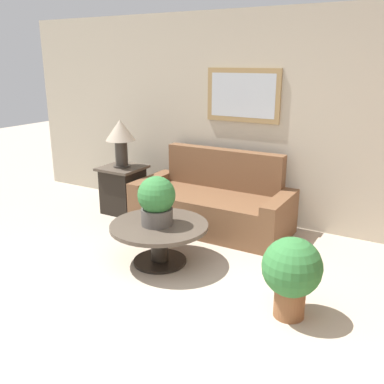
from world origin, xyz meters
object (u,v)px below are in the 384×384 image
object	(u,v)px
couch_main	(213,205)
potted_plant_on_table	(157,200)
table_lamp	(121,135)
side_table	(123,189)
coffee_table	(159,235)
potted_plant_floor	(292,272)

from	to	relation	value
couch_main	potted_plant_on_table	bearing A→B (deg)	-91.44
couch_main	table_lamp	distance (m)	1.54
side_table	table_lamp	distance (m)	0.75
coffee_table	side_table	xyz separation A→B (m)	(-1.31, 1.04, 0.02)
side_table	potted_plant_floor	world-z (taller)	potted_plant_floor
couch_main	coffee_table	size ratio (longest dim) A/B	1.93
coffee_table	potted_plant_floor	distance (m)	1.49
table_lamp	potted_plant_on_table	distance (m)	1.72
potted_plant_floor	couch_main	bearing A→B (deg)	135.45
table_lamp	couch_main	bearing A→B (deg)	4.70
side_table	potted_plant_on_table	bearing A→B (deg)	-39.24
table_lamp	side_table	bearing A→B (deg)	116.57
coffee_table	side_table	bearing A→B (deg)	141.45
side_table	potted_plant_floor	distance (m)	3.07
side_table	potted_plant_on_table	size ratio (longest dim) A/B	1.28
table_lamp	potted_plant_floor	bearing A→B (deg)	-25.39
coffee_table	table_lamp	size ratio (longest dim) A/B	1.58
potted_plant_floor	side_table	bearing A→B (deg)	154.61
couch_main	potted_plant_floor	xyz separation A→B (m)	(1.45, -1.42, 0.11)
couch_main	table_lamp	xyz separation A→B (m)	(-1.32, -0.11, 0.78)
coffee_table	potted_plant_on_table	world-z (taller)	potted_plant_on_table
potted_plant_on_table	coffee_table	bearing A→B (deg)	55.53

